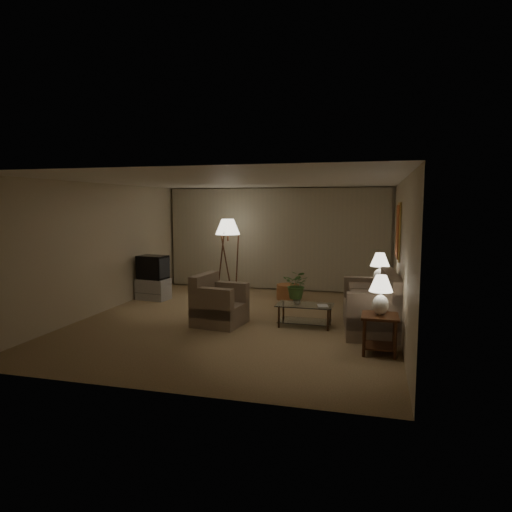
# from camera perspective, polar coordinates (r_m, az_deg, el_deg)

# --- Properties ---
(ground) EXTENTS (7.00, 7.00, 0.00)m
(ground) POSITION_cam_1_polar(r_m,az_deg,el_deg) (9.01, -2.21, -8.08)
(ground) COLOR tan
(ground) RESTS_ON ground
(room_shell) EXTENTS (6.04, 7.02, 2.72)m
(room_shell) POSITION_cam_1_polar(r_m,az_deg,el_deg) (10.18, 0.36, 3.58)
(room_shell) COLOR beige
(room_shell) RESTS_ON ground
(sofa) EXTENTS (2.01, 1.26, 0.82)m
(sofa) POSITION_cam_1_polar(r_m,az_deg,el_deg) (8.56, 14.14, -6.24)
(sofa) COLOR gray
(sofa) RESTS_ON ground
(armchair) EXTENTS (1.10, 1.06, 0.75)m
(armchair) POSITION_cam_1_polar(r_m,az_deg,el_deg) (8.68, -4.54, -6.11)
(armchair) COLOR gray
(armchair) RESTS_ON ground
(side_table_near) EXTENTS (0.55, 0.55, 0.60)m
(side_table_near) POSITION_cam_1_polar(r_m,az_deg,el_deg) (7.25, 15.21, -8.56)
(side_table_near) COLOR #33190E
(side_table_near) RESTS_ON ground
(side_table_far) EXTENTS (0.52, 0.44, 0.60)m
(side_table_far) POSITION_cam_1_polar(r_m,az_deg,el_deg) (9.79, 15.11, -4.71)
(side_table_far) COLOR #33190E
(side_table_far) RESTS_ON ground
(table_lamp_near) EXTENTS (0.35, 0.35, 0.61)m
(table_lamp_near) POSITION_cam_1_polar(r_m,az_deg,el_deg) (7.13, 15.34, -4.31)
(table_lamp_near) COLOR white
(table_lamp_near) RESTS_ON side_table_near
(table_lamp_far) EXTENTS (0.39, 0.39, 0.68)m
(table_lamp_far) POSITION_cam_1_polar(r_m,az_deg,el_deg) (9.69, 15.21, -1.25)
(table_lamp_far) COLOR white
(table_lamp_far) RESTS_ON side_table_far
(coffee_table) EXTENTS (1.04, 0.57, 0.41)m
(coffee_table) POSITION_cam_1_polar(r_m,az_deg,el_deg) (8.58, 6.13, -6.95)
(coffee_table) COLOR silver
(coffee_table) RESTS_ON ground
(tv_cabinet) EXTENTS (0.86, 0.65, 0.50)m
(tv_cabinet) POSITION_cam_1_polar(r_m,az_deg,el_deg) (11.18, -12.71, -4.05)
(tv_cabinet) COLOR #AFAFB2
(tv_cabinet) RESTS_ON ground
(crt_tv) EXTENTS (0.77, 0.63, 0.55)m
(crt_tv) POSITION_cam_1_polar(r_m,az_deg,el_deg) (11.09, -12.78, -1.37)
(crt_tv) COLOR black
(crt_tv) RESTS_ON tv_cabinet
(floor_lamp) EXTENTS (0.62, 0.62, 1.89)m
(floor_lamp) POSITION_cam_1_polar(r_m,az_deg,el_deg) (11.49, -3.53, 0.13)
(floor_lamp) COLOR #33190E
(floor_lamp) RESTS_ON ground
(ottoman) EXTENTS (0.61, 0.61, 0.36)m
(ottoman) POSITION_cam_1_polar(r_m,az_deg,el_deg) (10.95, 4.00, -4.50)
(ottoman) COLOR #B0683B
(ottoman) RESTS_ON ground
(vase) EXTENTS (0.18, 0.18, 0.14)m
(vase) POSITION_cam_1_polar(r_m,az_deg,el_deg) (8.56, 5.15, -5.53)
(vase) COLOR silver
(vase) RESTS_ON coffee_table
(flowers) EXTENTS (0.56, 0.51, 0.53)m
(flowers) POSITION_cam_1_polar(r_m,az_deg,el_deg) (8.49, 5.17, -3.30)
(flowers) COLOR #457032
(flowers) RESTS_ON vase
(book) EXTENTS (0.24, 0.29, 0.02)m
(book) POSITION_cam_1_polar(r_m,az_deg,el_deg) (8.42, 7.73, -6.20)
(book) COLOR olive
(book) RESTS_ON coffee_table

